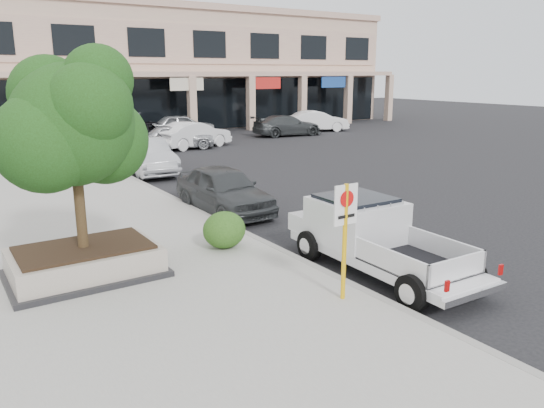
% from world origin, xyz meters
% --- Properties ---
extents(ground, '(120.00, 120.00, 0.00)m').
position_xyz_m(ground, '(0.00, 0.00, 0.00)').
color(ground, black).
rests_on(ground, ground).
extents(sidewalk, '(8.00, 52.00, 0.15)m').
position_xyz_m(sidewalk, '(-5.50, 6.00, 0.07)').
color(sidewalk, gray).
rests_on(sidewalk, ground).
extents(curb, '(0.20, 52.00, 0.15)m').
position_xyz_m(curb, '(-1.55, 6.00, 0.07)').
color(curb, gray).
rests_on(curb, ground).
extents(strip_mall, '(40.55, 12.43, 9.50)m').
position_xyz_m(strip_mall, '(8.00, 33.93, 4.75)').
color(strip_mall, '#CBAA8E').
rests_on(strip_mall, ground).
extents(planter, '(3.20, 2.20, 0.68)m').
position_xyz_m(planter, '(-6.10, 2.42, 0.48)').
color(planter, black).
rests_on(planter, sidewalk).
extents(planter_tree, '(2.90, 2.55, 4.00)m').
position_xyz_m(planter_tree, '(-5.97, 2.57, 3.41)').
color(planter_tree, '#301E12').
rests_on(planter_tree, planter).
extents(no_parking_sign, '(0.55, 0.09, 2.30)m').
position_xyz_m(no_parking_sign, '(-2.19, -1.57, 1.63)').
color(no_parking_sign, '#EDB00C').
rests_on(no_parking_sign, sidewalk).
extents(hedge, '(1.10, 0.99, 0.93)m').
position_xyz_m(hedge, '(-2.66, 2.44, 0.62)').
color(hedge, '#224B15').
rests_on(hedge, sidewalk).
extents(pickup_truck, '(2.05, 5.24, 1.63)m').
position_xyz_m(pickup_truck, '(-0.35, -0.76, 0.82)').
color(pickup_truck, silver).
rests_on(pickup_truck, ground).
extents(curb_car_a, '(1.78, 4.43, 1.51)m').
position_xyz_m(curb_car_a, '(-0.72, 6.05, 0.75)').
color(curb_car_a, '#303335').
rests_on(curb_car_a, ground).
extents(curb_car_b, '(2.06, 4.89, 1.57)m').
position_xyz_m(curb_car_b, '(-0.39, 13.93, 0.79)').
color(curb_car_b, '#ACAFB4').
rests_on(curb_car_b, ground).
extents(curb_car_c, '(1.98, 4.70, 1.35)m').
position_xyz_m(curb_car_c, '(-0.41, 20.01, 0.68)').
color(curb_car_c, silver).
rests_on(curb_car_c, ground).
extents(curb_car_d, '(2.60, 5.08, 1.37)m').
position_xyz_m(curb_car_d, '(-0.09, 24.52, 0.69)').
color(curb_car_d, black).
rests_on(curb_car_d, ground).
extents(lot_car_a, '(4.69, 2.81, 1.50)m').
position_xyz_m(lot_car_a, '(3.83, 20.35, 0.75)').
color(lot_car_a, '#A0A3A8').
rests_on(lot_car_a, ground).
extents(lot_car_b, '(5.02, 2.78, 1.57)m').
position_xyz_m(lot_car_b, '(4.93, 20.35, 0.78)').
color(lot_car_b, silver).
rests_on(lot_car_b, ground).
extents(lot_car_c, '(5.25, 2.62, 1.46)m').
position_xyz_m(lot_car_c, '(13.17, 22.32, 0.73)').
color(lot_car_c, '#303335').
rests_on(lot_car_c, ground).
extents(lot_car_d, '(5.37, 3.48, 1.38)m').
position_xyz_m(lot_car_d, '(3.68, 23.92, 0.69)').
color(lot_car_d, black).
rests_on(lot_car_d, ground).
extents(lot_car_e, '(4.95, 2.87, 1.58)m').
position_xyz_m(lot_car_e, '(6.67, 25.91, 0.79)').
color(lot_car_e, '#969A9E').
rests_on(lot_car_e, ground).
extents(lot_car_f, '(5.03, 3.17, 1.57)m').
position_xyz_m(lot_car_f, '(16.77, 23.48, 0.78)').
color(lot_car_f, silver).
rests_on(lot_car_f, ground).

